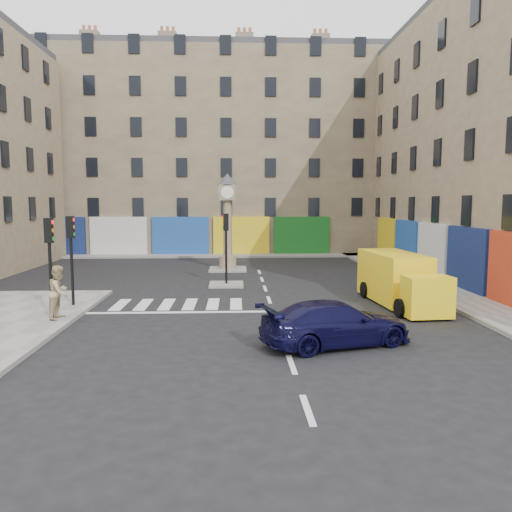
{
  "coord_description": "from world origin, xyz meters",
  "views": [
    {
      "loc": [
        -1.54,
        -18.2,
        4.45
      ],
      "look_at": [
        -0.59,
        4.12,
        2.0
      ],
      "focal_mm": 35.0,
      "sensor_mm": 36.0,
      "label": 1
    }
  ],
  "objects": [
    {
      "name": "island_near",
      "position": [
        -2.0,
        8.0,
        0.06
      ],
      "size": [
        1.8,
        1.8,
        0.12
      ],
      "primitive_type": "cube",
      "color": "gray",
      "rests_on": "ground"
    },
    {
      "name": "yellow_van",
      "position": [
        5.53,
        2.77,
        1.09
      ],
      "size": [
        2.43,
        6.15,
        2.19
      ],
      "rotation": [
        0.0,
        0.0,
        0.08
      ],
      "color": "yellow",
      "rests_on": "ground"
    },
    {
      "name": "navy_sedan",
      "position": [
        1.58,
        -3.19,
        0.69
      ],
      "size": [
        5.14,
        3.28,
        1.39
      ],
      "primitive_type": "imported",
      "rotation": [
        0.0,
        0.0,
        1.87
      ],
      "color": "black",
      "rests_on": "ground"
    },
    {
      "name": "sidewalk_far",
      "position": [
        -4.0,
        22.2,
        0.07
      ],
      "size": [
        32.0,
        2.4,
        0.15
      ],
      "primitive_type": "cube",
      "color": "gray",
      "rests_on": "ground"
    },
    {
      "name": "ground",
      "position": [
        0.0,
        0.0,
        0.0
      ],
      "size": [
        120.0,
        120.0,
        0.0
      ],
      "primitive_type": "plane",
      "color": "black",
      "rests_on": "ground"
    },
    {
      "name": "traffic_light_island",
      "position": [
        -2.0,
        8.0,
        2.59
      ],
      "size": [
        0.28,
        0.22,
        3.7
      ],
      "color": "black",
      "rests_on": "island_near"
    },
    {
      "name": "sidewalk_right",
      "position": [
        8.7,
        10.0,
        0.07
      ],
      "size": [
        2.6,
        30.0,
        0.15
      ],
      "primitive_type": "cube",
      "color": "gray",
      "rests_on": "ground"
    },
    {
      "name": "traffic_light_left_near",
      "position": [
        -8.3,
        0.2,
        2.62
      ],
      "size": [
        0.28,
        0.22,
        3.7
      ],
      "color": "black",
      "rests_on": "sidewalk_left"
    },
    {
      "name": "traffic_light_left_far",
      "position": [
        -8.3,
        2.6,
        2.62
      ],
      "size": [
        0.28,
        0.22,
        3.7
      ],
      "color": "black",
      "rests_on": "sidewalk_left"
    },
    {
      "name": "pedestrian_tan",
      "position": [
        -8.0,
        0.15,
        1.14
      ],
      "size": [
        0.87,
        1.05,
        1.98
      ],
      "primitive_type": "imported",
      "rotation": [
        0.0,
        0.0,
        1.44
      ],
      "color": "tan",
      "rests_on": "sidewalk_left"
    },
    {
      "name": "island_far",
      "position": [
        -2.0,
        14.0,
        0.06
      ],
      "size": [
        2.4,
        2.4,
        0.12
      ],
      "primitive_type": "cube",
      "color": "gray",
      "rests_on": "ground"
    },
    {
      "name": "building_far",
      "position": [
        -4.0,
        28.0,
        8.5
      ],
      "size": [
        32.0,
        10.0,
        17.0
      ],
      "primitive_type": "cube",
      "color": "#857959",
      "rests_on": "ground"
    },
    {
      "name": "clock_pillar",
      "position": [
        -2.0,
        14.0,
        3.55
      ],
      "size": [
        1.2,
        1.2,
        6.1
      ],
      "color": "tan",
      "rests_on": "island_far"
    }
  ]
}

